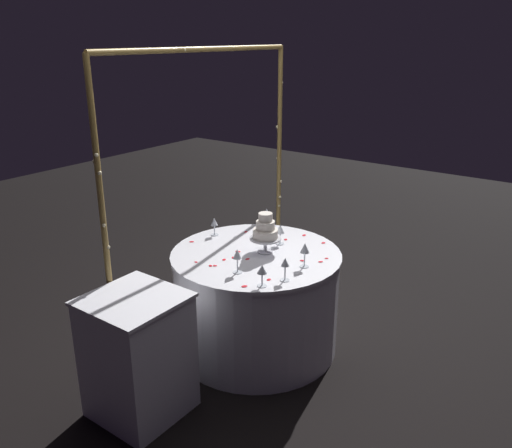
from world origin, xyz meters
name	(u,v)px	position (x,y,z in m)	size (l,w,h in m)	color
ground_plane	(256,345)	(0.00, 0.00, 0.00)	(12.00, 12.00, 0.00)	black
decorative_arch	(207,157)	(0.00, 0.43, 1.36)	(1.89, 0.06, 2.10)	olive
main_table	(256,300)	(0.00, 0.00, 0.37)	(1.19, 1.19, 0.74)	white
side_table	(138,356)	(-0.99, 0.14, 0.38)	(0.52, 0.52, 0.77)	white
tiered_cake	(265,230)	(0.05, -0.04, 0.90)	(0.22, 0.22, 0.29)	silver
wine_glass_0	(280,230)	(0.24, -0.04, 0.85)	(0.06, 0.06, 0.15)	silver
wine_glass_1	(262,271)	(-0.39, -0.33, 0.84)	(0.06, 0.06, 0.14)	silver
wine_glass_2	(305,249)	(0.00, -0.39, 0.86)	(0.06, 0.06, 0.17)	silver
wine_glass_3	(285,264)	(-0.24, -0.40, 0.85)	(0.06, 0.06, 0.15)	silver
wine_glass_4	(237,255)	(-0.33, -0.09, 0.86)	(0.06, 0.06, 0.16)	silver
wine_glass_5	(267,214)	(0.43, 0.22, 0.87)	(0.06, 0.06, 0.17)	silver
wine_glass_6	(214,223)	(0.10, 0.46, 0.84)	(0.06, 0.06, 0.14)	silver
rose_petal_0	(269,280)	(-0.30, -0.31, 0.74)	(0.03, 0.02, 0.00)	red
rose_petal_1	(286,240)	(0.33, -0.03, 0.74)	(0.03, 0.02, 0.00)	red
rose_petal_2	(327,258)	(0.20, -0.44, 0.74)	(0.03, 0.02, 0.00)	red
rose_petal_3	(244,286)	(-0.46, -0.25, 0.74)	(0.04, 0.03, 0.00)	red
rose_petal_4	(247,259)	(-0.12, -0.02, 0.74)	(0.03, 0.02, 0.00)	red
rose_petal_5	(210,266)	(-0.35, 0.11, 0.74)	(0.03, 0.02, 0.00)	red
rose_petal_6	(238,252)	(-0.06, 0.12, 0.74)	(0.04, 0.03, 0.00)	red
rose_petal_7	(302,261)	(0.08, -0.33, 0.74)	(0.04, 0.02, 0.00)	red
rose_petal_8	(224,260)	(-0.22, 0.10, 0.74)	(0.03, 0.02, 0.00)	red
rose_petal_9	(265,236)	(0.30, 0.13, 0.74)	(0.03, 0.02, 0.00)	red
rose_petal_10	(215,266)	(-0.33, 0.09, 0.74)	(0.03, 0.02, 0.00)	red
rose_petal_11	(323,243)	(0.44, -0.29, 0.74)	(0.04, 0.03, 0.00)	red
rose_petal_12	(192,242)	(-0.11, 0.50, 0.74)	(0.04, 0.02, 0.00)	red
rose_petal_13	(256,240)	(0.19, 0.14, 0.74)	(0.03, 0.02, 0.00)	red
rose_petal_14	(234,258)	(-0.16, 0.07, 0.74)	(0.04, 0.03, 0.00)	red
rose_petal_15	(304,235)	(0.49, -0.09, 0.74)	(0.04, 0.03, 0.00)	red
rose_petal_16	(268,241)	(0.23, 0.06, 0.74)	(0.04, 0.03, 0.00)	red
rose_petal_17	(246,232)	(0.29, 0.31, 0.74)	(0.03, 0.02, 0.00)	red
rose_petal_18	(273,240)	(0.27, 0.04, 0.74)	(0.03, 0.02, 0.00)	red
rose_petal_19	(196,262)	(-0.36, 0.23, 0.74)	(0.02, 0.02, 0.00)	red
rose_petal_20	(264,243)	(0.18, 0.06, 0.74)	(0.03, 0.02, 0.00)	red
rose_petal_21	(321,262)	(0.13, -0.44, 0.74)	(0.03, 0.02, 0.00)	red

